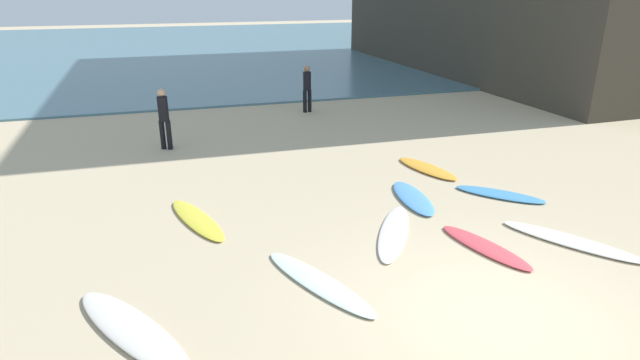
{
  "coord_description": "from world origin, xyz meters",
  "views": [
    {
      "loc": [
        -4.2,
        -5.14,
        4.36
      ],
      "look_at": [
        -1.01,
        5.15,
        0.3
      ],
      "focal_mm": 29.37,
      "sensor_mm": 36.0,
      "label": 1
    }
  ],
  "objects_px": {
    "surfboard_4": "(132,330)",
    "surfboard_3": "(197,219)",
    "surfboard_0": "(500,194)",
    "beachgoer_near": "(164,116)",
    "beachgoer_mid": "(307,87)",
    "surfboard_6": "(427,168)",
    "surfboard_8": "(413,198)",
    "surfboard_5": "(571,241)",
    "surfboard_1": "(394,232)",
    "surfboard_2": "(485,247)",
    "surfboard_7": "(319,282)"
  },
  "relations": [
    {
      "from": "surfboard_0",
      "to": "surfboard_8",
      "type": "relative_size",
      "value": 0.98
    },
    {
      "from": "surfboard_7",
      "to": "beachgoer_near",
      "type": "distance_m",
      "value": 8.3
    },
    {
      "from": "surfboard_7",
      "to": "surfboard_6",
      "type": "bearing_deg",
      "value": 22.47
    },
    {
      "from": "surfboard_2",
      "to": "surfboard_8",
      "type": "distance_m",
      "value": 2.39
    },
    {
      "from": "surfboard_0",
      "to": "beachgoer_near",
      "type": "distance_m",
      "value": 8.98
    },
    {
      "from": "surfboard_7",
      "to": "surfboard_8",
      "type": "xyz_separation_m",
      "value": [
        2.93,
        2.64,
        0.01
      ]
    },
    {
      "from": "surfboard_4",
      "to": "surfboard_5",
      "type": "relative_size",
      "value": 1.04
    },
    {
      "from": "surfboard_3",
      "to": "surfboard_8",
      "type": "xyz_separation_m",
      "value": [
        4.53,
        -0.26,
        0.01
      ]
    },
    {
      "from": "surfboard_8",
      "to": "surfboard_4",
      "type": "bearing_deg",
      "value": 34.87
    },
    {
      "from": "surfboard_2",
      "to": "surfboard_7",
      "type": "bearing_deg",
      "value": 169.72
    },
    {
      "from": "surfboard_4",
      "to": "surfboard_8",
      "type": "xyz_separation_m",
      "value": [
        5.66,
        3.03,
        0.0
      ]
    },
    {
      "from": "surfboard_0",
      "to": "surfboard_5",
      "type": "height_order",
      "value": "surfboard_0"
    },
    {
      "from": "surfboard_3",
      "to": "beachgoer_near",
      "type": "relative_size",
      "value": 1.34
    },
    {
      "from": "surfboard_0",
      "to": "beachgoer_mid",
      "type": "relative_size",
      "value": 1.16
    },
    {
      "from": "surfboard_1",
      "to": "surfboard_6",
      "type": "relative_size",
      "value": 1.22
    },
    {
      "from": "surfboard_3",
      "to": "surfboard_1",
      "type": "bearing_deg",
      "value": 137.11
    },
    {
      "from": "beachgoer_mid",
      "to": "beachgoer_near",
      "type": "bearing_deg",
      "value": 16.19
    },
    {
      "from": "surfboard_0",
      "to": "surfboard_8",
      "type": "bearing_deg",
      "value": -54.46
    },
    {
      "from": "beachgoer_near",
      "to": "surfboard_6",
      "type": "bearing_deg",
      "value": -2.24
    },
    {
      "from": "surfboard_2",
      "to": "surfboard_5",
      "type": "relative_size",
      "value": 0.79
    },
    {
      "from": "surfboard_6",
      "to": "beachgoer_near",
      "type": "relative_size",
      "value": 1.16
    },
    {
      "from": "surfboard_0",
      "to": "surfboard_8",
      "type": "distance_m",
      "value": 1.95
    },
    {
      "from": "surfboard_7",
      "to": "surfboard_1",
      "type": "bearing_deg",
      "value": 10.81
    },
    {
      "from": "surfboard_0",
      "to": "surfboard_3",
      "type": "height_order",
      "value": "surfboard_0"
    },
    {
      "from": "surfboard_6",
      "to": "surfboard_7",
      "type": "height_order",
      "value": "surfboard_6"
    },
    {
      "from": "surfboard_5",
      "to": "surfboard_7",
      "type": "height_order",
      "value": "surfboard_5"
    },
    {
      "from": "beachgoer_near",
      "to": "surfboard_4",
      "type": "bearing_deg",
      "value": -65.8
    },
    {
      "from": "surfboard_2",
      "to": "surfboard_3",
      "type": "distance_m",
      "value": 5.42
    },
    {
      "from": "surfboard_2",
      "to": "beachgoer_mid",
      "type": "xyz_separation_m",
      "value": [
        -0.13,
        10.93,
        0.88
      ]
    },
    {
      "from": "surfboard_6",
      "to": "surfboard_8",
      "type": "bearing_deg",
      "value": -140.99
    },
    {
      "from": "surfboard_2",
      "to": "surfboard_5",
      "type": "bearing_deg",
      "value": -24.36
    },
    {
      "from": "surfboard_4",
      "to": "beachgoer_near",
      "type": "height_order",
      "value": "beachgoer_near"
    },
    {
      "from": "surfboard_1",
      "to": "surfboard_5",
      "type": "xyz_separation_m",
      "value": [
        2.87,
        -1.27,
        0.01
      ]
    },
    {
      "from": "surfboard_3",
      "to": "surfboard_6",
      "type": "xyz_separation_m",
      "value": [
        5.74,
        1.36,
        0.01
      ]
    },
    {
      "from": "surfboard_1",
      "to": "surfboard_3",
      "type": "height_order",
      "value": "surfboard_3"
    },
    {
      "from": "surfboard_5",
      "to": "beachgoer_mid",
      "type": "bearing_deg",
      "value": -113.12
    },
    {
      "from": "beachgoer_mid",
      "to": "surfboard_3",
      "type": "bearing_deg",
      "value": 44.72
    },
    {
      "from": "surfboard_2",
      "to": "beachgoer_mid",
      "type": "relative_size",
      "value": 1.19
    },
    {
      "from": "surfboard_1",
      "to": "surfboard_4",
      "type": "xyz_separation_m",
      "value": [
        -4.58,
        -1.65,
        0.01
      ]
    },
    {
      "from": "surfboard_1",
      "to": "surfboard_7",
      "type": "xyz_separation_m",
      "value": [
        -1.85,
        -1.25,
        0.0
      ]
    },
    {
      "from": "surfboard_0",
      "to": "beachgoer_mid",
      "type": "height_order",
      "value": "beachgoer_mid"
    },
    {
      "from": "surfboard_2",
      "to": "beachgoer_near",
      "type": "relative_size",
      "value": 1.15
    },
    {
      "from": "surfboard_8",
      "to": "beachgoer_near",
      "type": "distance_m",
      "value": 7.34
    },
    {
      "from": "surfboard_0",
      "to": "surfboard_1",
      "type": "bearing_deg",
      "value": -24.85
    },
    {
      "from": "surfboard_0",
      "to": "surfboard_5",
      "type": "distance_m",
      "value": 2.28
    },
    {
      "from": "beachgoer_mid",
      "to": "surfboard_2",
      "type": "bearing_deg",
      "value": 74.46
    },
    {
      "from": "surfboard_2",
      "to": "surfboard_3",
      "type": "relative_size",
      "value": 0.86
    },
    {
      "from": "surfboard_4",
      "to": "surfboard_3",
      "type": "bearing_deg",
      "value": 40.42
    },
    {
      "from": "surfboard_1",
      "to": "surfboard_2",
      "type": "distance_m",
      "value": 1.63
    },
    {
      "from": "surfboard_2",
      "to": "beachgoer_near",
      "type": "height_order",
      "value": "beachgoer_near"
    }
  ]
}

